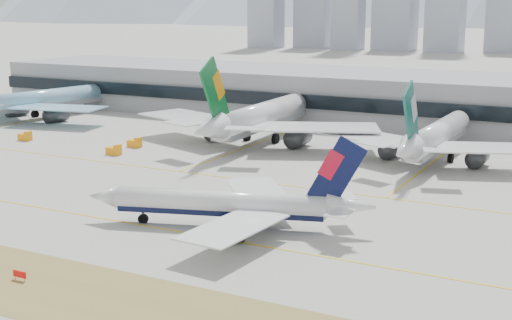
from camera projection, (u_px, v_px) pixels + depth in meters
The scene contains 10 objects.
ground at pixel (200, 224), 118.07m from camera, with size 3000.00×3000.00×0.00m, color #A19E96.
taxiing_airliner at pixel (231, 205), 115.37m from camera, with size 46.66×39.69×16.07m.
widebody_korean at pixel (38, 101), 225.03m from camera, with size 59.41×58.82×21.48m.
widebody_eva at pixel (259, 118), 185.94m from camera, with size 68.59×67.03×24.46m.
widebody_cathay at pixel (435, 138), 163.86m from camera, with size 59.21×57.74×21.10m.
terminal at pixel (400, 99), 215.85m from camera, with size 280.00×43.10×15.00m.
hold_sign_left at pixel (20, 274), 93.74m from camera, with size 2.20×0.15×1.35m.
gse_a at pixel (25, 137), 189.98m from camera, with size 3.55×2.00×2.60m.
gse_extra at pixel (135, 143), 181.05m from camera, with size 3.55×2.00×2.60m.
gse_b at pixel (114, 151), 171.92m from camera, with size 3.55×2.00×2.60m.
Camera 1 is at (60.67, -95.83, 35.73)m, focal length 50.00 mm.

